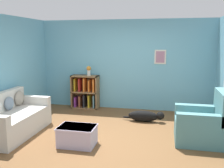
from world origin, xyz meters
TOP-DOWN VIEW (x-y plane):
  - ground_plane at (0.00, 0.00)m, footprint 14.00×14.00m
  - wall_back at (0.00, 2.25)m, footprint 5.60×0.13m
  - couch at (-2.05, -0.36)m, footprint 0.87×1.77m
  - bookshelf at (-1.16, 2.02)m, footprint 0.80×0.36m
  - recliner_chair at (1.94, 0.05)m, footprint 0.96×0.86m
  - coffee_table at (-0.47, -0.63)m, footprint 0.71×0.50m
  - dog at (0.70, 1.09)m, footprint 1.05×0.25m
  - vase at (-1.04, 2.00)m, footprint 0.14×0.14m

SIDE VIEW (x-z plane):
  - ground_plane at x=0.00m, z-range 0.00..0.00m
  - dog at x=0.70m, z-range 0.00..0.28m
  - coffee_table at x=-0.47m, z-range 0.01..0.40m
  - couch at x=-2.05m, z-range -0.11..0.78m
  - recliner_chair at x=1.94m, z-range -0.16..0.89m
  - bookshelf at x=-1.16m, z-range -0.02..0.97m
  - vase at x=-1.04m, z-range 1.01..1.29m
  - wall_back at x=0.00m, z-range 0.00..2.60m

